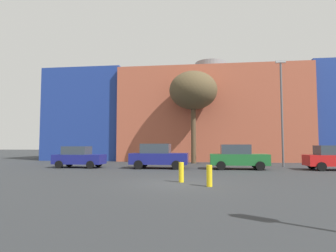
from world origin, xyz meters
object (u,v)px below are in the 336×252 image
(bollard_yellow_1, at_px, (181,172))
(parked_car_3, at_px, (335,158))
(bollard_yellow_0, at_px, (209,176))
(parked_car_0, at_px, (79,157))
(parked_car_2, at_px, (238,157))
(bare_tree_0, at_px, (193,91))
(street_lamp, at_px, (282,107))
(parked_car_1, at_px, (158,156))

(bollard_yellow_1, bearing_deg, parked_car_3, 37.83)
(bollard_yellow_0, bearing_deg, parked_car_0, 137.43)
(parked_car_0, xyz_separation_m, bollard_yellow_0, (10.01, -9.19, -0.38))
(parked_car_0, height_order, bollard_yellow_1, parked_car_0)
(parked_car_0, distance_m, bollard_yellow_1, 11.78)
(parked_car_3, bearing_deg, parked_car_2, -180.00)
(bare_tree_0, height_order, bollard_yellow_1, bare_tree_0)
(parked_car_2, height_order, parked_car_3, parked_car_2)
(parked_car_0, distance_m, parked_car_3, 18.91)
(bollard_yellow_1, height_order, street_lamp, street_lamp)
(street_lamp, bearing_deg, parked_car_3, -41.68)
(parked_car_3, xyz_separation_m, bare_tree_0, (-10.14, 6.71, 6.28))
(bollard_yellow_1, bearing_deg, bollard_yellow_0, -44.58)
(bollard_yellow_0, relative_size, street_lamp, 0.10)
(bollard_yellow_1, bearing_deg, street_lamp, 54.74)
(bare_tree_0, bearing_deg, parked_car_2, -62.60)
(bollard_yellow_1, xyz_separation_m, street_lamp, (7.38, 10.43, 4.42))
(parked_car_1, relative_size, parked_car_2, 1.04)
(parked_car_2, xyz_separation_m, bollard_yellow_0, (-2.24, -9.19, -0.44))
(parked_car_2, bearing_deg, bollard_yellow_1, -114.06)
(parked_car_0, bearing_deg, bollard_yellow_1, -42.26)
(parked_car_3, distance_m, bollard_yellow_0, 12.81)
(parked_car_1, height_order, parked_car_2, parked_car_1)
(bollard_yellow_1, relative_size, street_lamp, 0.11)
(parked_car_0, relative_size, bollard_yellow_1, 4.12)
(parked_car_3, bearing_deg, street_lamp, 138.32)
(parked_car_1, relative_size, bare_tree_0, 0.47)
(street_lamp, bearing_deg, bollard_yellow_1, -125.26)
(parked_car_2, height_order, bollard_yellow_0, parked_car_2)
(parked_car_2, bearing_deg, bare_tree_0, 117.40)
(parked_car_1, bearing_deg, bare_tree_0, 70.04)
(parked_car_2, distance_m, parked_car_3, 6.66)
(parked_car_1, height_order, bollard_yellow_1, parked_car_1)
(parked_car_3, relative_size, bollard_yellow_1, 4.28)
(parked_car_0, height_order, bollard_yellow_0, parked_car_0)
(parked_car_0, bearing_deg, street_lamp, 8.88)
(parked_car_1, relative_size, bollard_yellow_0, 4.76)
(parked_car_3, distance_m, bare_tree_0, 13.69)
(parked_car_3, bearing_deg, parked_car_1, -180.00)
(parked_car_2, xyz_separation_m, bare_tree_0, (-3.48, 6.71, 6.25))
(parked_car_3, relative_size, street_lamp, 0.46)
(parked_car_1, xyz_separation_m, parked_car_3, (12.58, 0.00, -0.07))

